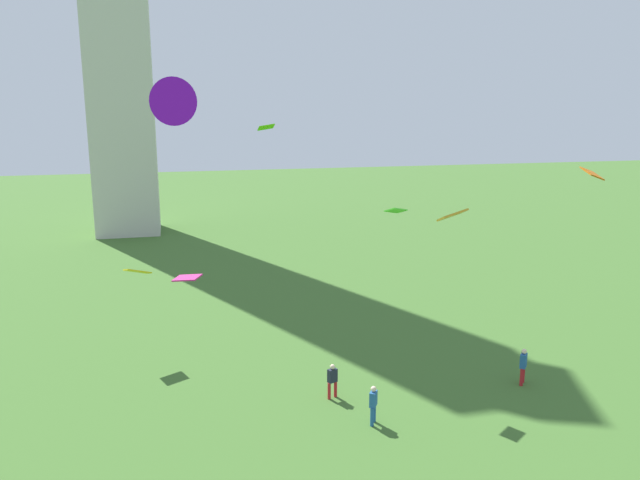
{
  "coord_description": "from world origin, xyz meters",
  "views": [
    {
      "loc": [
        -8.85,
        -6.51,
        12.96
      ],
      "look_at": [
        -2.79,
        18.01,
        7.44
      ],
      "focal_mm": 34.7,
      "sensor_mm": 36.0,
      "label": 1
    }
  ],
  "objects_px": {
    "kite_flying_4": "(187,278)",
    "person_4": "(523,364)",
    "kite_flying_0": "(396,211)",
    "kite_flying_3": "(138,271)",
    "kite_flying_1": "(166,102)",
    "person_3": "(332,379)",
    "person_2": "(373,403)",
    "kite_flying_5": "(592,173)",
    "kite_flying_2": "(266,127)",
    "kite_flying_6": "(452,215)"
  },
  "relations": [
    {
      "from": "person_4",
      "to": "kite_flying_6",
      "type": "xyz_separation_m",
      "value": [
        -6.17,
        -4.4,
        8.17
      ]
    },
    {
      "from": "person_4",
      "to": "person_2",
      "type": "bearing_deg",
      "value": -35.07
    },
    {
      "from": "kite_flying_1",
      "to": "kite_flying_5",
      "type": "height_order",
      "value": "kite_flying_1"
    },
    {
      "from": "kite_flying_3",
      "to": "kite_flying_6",
      "type": "height_order",
      "value": "kite_flying_6"
    },
    {
      "from": "person_3",
      "to": "kite_flying_6",
      "type": "xyz_separation_m",
      "value": [
        2.95,
        -5.18,
        8.25
      ]
    },
    {
      "from": "person_3",
      "to": "kite_flying_6",
      "type": "distance_m",
      "value": 10.18
    },
    {
      "from": "person_2",
      "to": "kite_flying_6",
      "type": "relative_size",
      "value": 1.23
    },
    {
      "from": "kite_flying_3",
      "to": "kite_flying_1",
      "type": "bearing_deg",
      "value": -98.9
    },
    {
      "from": "kite_flying_3",
      "to": "person_4",
      "type": "bearing_deg",
      "value": -41.22
    },
    {
      "from": "person_4",
      "to": "kite_flying_5",
      "type": "xyz_separation_m",
      "value": [
        7.92,
        6.66,
        8.11
      ]
    },
    {
      "from": "person_2",
      "to": "person_4",
      "type": "bearing_deg",
      "value": -44.96
    },
    {
      "from": "person_4",
      "to": "kite_flying_6",
      "type": "height_order",
      "value": "kite_flying_6"
    },
    {
      "from": "person_3",
      "to": "person_4",
      "type": "relative_size",
      "value": 0.92
    },
    {
      "from": "person_3",
      "to": "kite_flying_3",
      "type": "height_order",
      "value": "kite_flying_3"
    },
    {
      "from": "kite_flying_0",
      "to": "kite_flying_1",
      "type": "bearing_deg",
      "value": -170.15
    },
    {
      "from": "kite_flying_1",
      "to": "kite_flying_5",
      "type": "distance_m",
      "value": 26.86
    },
    {
      "from": "kite_flying_6",
      "to": "kite_flying_3",
      "type": "bearing_deg",
      "value": 56.14
    },
    {
      "from": "person_2",
      "to": "kite_flying_3",
      "type": "bearing_deg",
      "value": 75.8
    },
    {
      "from": "kite_flying_0",
      "to": "kite_flying_3",
      "type": "relative_size",
      "value": 0.77
    },
    {
      "from": "person_2",
      "to": "kite_flying_5",
      "type": "distance_m",
      "value": 19.89
    },
    {
      "from": "person_4",
      "to": "kite_flying_1",
      "type": "relative_size",
      "value": 0.83
    },
    {
      "from": "kite_flying_4",
      "to": "person_2",
      "type": "bearing_deg",
      "value": -161.9
    },
    {
      "from": "person_2",
      "to": "kite_flying_0",
      "type": "height_order",
      "value": "kite_flying_0"
    },
    {
      "from": "person_4",
      "to": "kite_flying_0",
      "type": "bearing_deg",
      "value": -69.41
    },
    {
      "from": "kite_flying_0",
      "to": "kite_flying_4",
      "type": "relative_size",
      "value": 0.93
    },
    {
      "from": "kite_flying_2",
      "to": "kite_flying_5",
      "type": "xyz_separation_m",
      "value": [
        17.72,
        -7.58,
        -2.52
      ]
    },
    {
      "from": "person_4",
      "to": "person_3",
      "type": "bearing_deg",
      "value": -53.01
    },
    {
      "from": "kite_flying_1",
      "to": "kite_flying_4",
      "type": "xyz_separation_m",
      "value": [
        0.48,
        4.91,
        -6.67
      ]
    },
    {
      "from": "kite_flying_0",
      "to": "kite_flying_2",
      "type": "height_order",
      "value": "kite_flying_2"
    },
    {
      "from": "person_3",
      "to": "kite_flying_2",
      "type": "height_order",
      "value": "kite_flying_2"
    },
    {
      "from": "kite_flying_4",
      "to": "person_4",
      "type": "bearing_deg",
      "value": -148.87
    },
    {
      "from": "kite_flying_6",
      "to": "kite_flying_4",
      "type": "bearing_deg",
      "value": 79.93
    },
    {
      "from": "person_3",
      "to": "kite_flying_2",
      "type": "bearing_deg",
      "value": 70.38
    },
    {
      "from": "person_2",
      "to": "person_3",
      "type": "relative_size",
      "value": 1.04
    },
    {
      "from": "person_4",
      "to": "kite_flying_5",
      "type": "height_order",
      "value": "kite_flying_5"
    },
    {
      "from": "person_4",
      "to": "kite_flying_0",
      "type": "xyz_separation_m",
      "value": [
        -5.75,
        2.24,
        7.23
      ]
    },
    {
      "from": "kite_flying_2",
      "to": "kite_flying_4",
      "type": "bearing_deg",
      "value": 63.72
    },
    {
      "from": "kite_flying_1",
      "to": "kite_flying_6",
      "type": "xyz_separation_m",
      "value": [
        9.63,
        0.9,
        -3.89
      ]
    },
    {
      "from": "kite_flying_0",
      "to": "kite_flying_4",
      "type": "height_order",
      "value": "kite_flying_0"
    },
    {
      "from": "kite_flying_3",
      "to": "kite_flying_6",
      "type": "xyz_separation_m",
      "value": [
        11.45,
        -12.46,
        4.61
      ]
    },
    {
      "from": "person_2",
      "to": "kite_flying_0",
      "type": "bearing_deg",
      "value": 2.32
    },
    {
      "from": "kite_flying_0",
      "to": "kite_flying_2",
      "type": "xyz_separation_m",
      "value": [
        -4.06,
        12.0,
        3.41
      ]
    },
    {
      "from": "person_2",
      "to": "kite_flying_5",
      "type": "xyz_separation_m",
      "value": [
        16.0,
        8.53,
        8.16
      ]
    },
    {
      "from": "kite_flying_2",
      "to": "kite_flying_5",
      "type": "bearing_deg",
      "value": 151.24
    },
    {
      "from": "person_4",
      "to": "kite_flying_1",
      "type": "xyz_separation_m",
      "value": [
        -15.8,
        -5.31,
        12.06
      ]
    },
    {
      "from": "kite_flying_3",
      "to": "kite_flying_4",
      "type": "bearing_deg",
      "value": -91.43
    },
    {
      "from": "kite_flying_1",
      "to": "kite_flying_6",
      "type": "height_order",
      "value": "kite_flying_1"
    },
    {
      "from": "person_3",
      "to": "kite_flying_1",
      "type": "relative_size",
      "value": 0.76
    },
    {
      "from": "kite_flying_1",
      "to": "kite_flying_3",
      "type": "height_order",
      "value": "kite_flying_1"
    },
    {
      "from": "person_3",
      "to": "kite_flying_2",
      "type": "distance_m",
      "value": 17.22
    }
  ]
}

